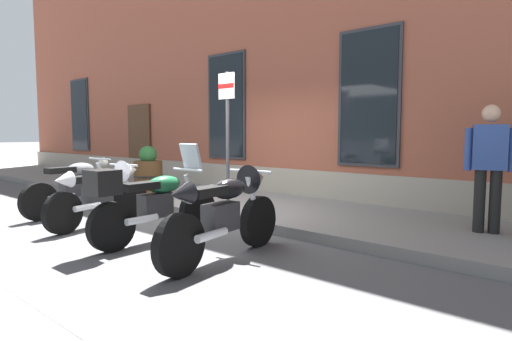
# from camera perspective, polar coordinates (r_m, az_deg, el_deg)

# --- Properties ---
(ground_plane) EXTENTS (140.00, 140.00, 0.00)m
(ground_plane) POSITION_cam_1_polar(r_m,az_deg,el_deg) (7.19, -8.23, -6.61)
(ground_plane) COLOR #4C4C4F
(sidewalk) EXTENTS (31.68, 2.61, 0.15)m
(sidewalk) POSITION_cam_1_polar(r_m,az_deg,el_deg) (8.07, -1.17, -4.73)
(sidewalk) COLOR slate
(sidewalk) RESTS_ON ground_plane
(brick_pub_facade) EXTENTS (25.68, 5.15, 7.56)m
(brick_pub_facade) POSITION_cam_1_polar(r_m,az_deg,el_deg) (11.34, 12.49, 16.77)
(brick_pub_facade) COLOR brown
(brick_pub_facade) RESTS_ON ground_plane
(motorcycle_grey_naked) EXTENTS (0.62, 2.00, 1.00)m
(motorcycle_grey_naked) POSITION_cam_1_polar(r_m,az_deg,el_deg) (8.15, -23.23, -2.10)
(motorcycle_grey_naked) COLOR black
(motorcycle_grey_naked) RESTS_ON ground_plane
(motorcycle_white_sport) EXTENTS (0.71, 1.96, 1.00)m
(motorcycle_white_sport) POSITION_cam_1_polar(r_m,az_deg,el_deg) (7.08, -20.01, -2.53)
(motorcycle_white_sport) COLOR black
(motorcycle_white_sport) RESTS_ON ground_plane
(motorcycle_green_touring) EXTENTS (0.62, 2.03, 1.31)m
(motorcycle_green_touring) POSITION_cam_1_polar(r_m,az_deg,el_deg) (5.72, -14.08, -4.17)
(motorcycle_green_touring) COLOR black
(motorcycle_green_touring) RESTS_ON ground_plane
(motorcycle_black_sport) EXTENTS (0.62, 2.07, 1.06)m
(motorcycle_black_sport) POSITION_cam_1_polar(r_m,az_deg,el_deg) (4.85, -3.87, -5.30)
(motorcycle_black_sport) COLOR black
(motorcycle_black_sport) RESTS_ON ground_plane
(pedestrian_blue_top) EXTENTS (0.64, 0.33, 1.67)m
(pedestrian_blue_top) POSITION_cam_1_polar(r_m,az_deg,el_deg) (6.19, 29.27, 1.08)
(pedestrian_blue_top) COLOR black
(pedestrian_blue_top) RESTS_ON sidewalk
(parking_sign) EXTENTS (0.36, 0.07, 2.36)m
(parking_sign) POSITION_cam_1_polar(r_m,az_deg,el_deg) (7.30, -3.95, 6.88)
(parking_sign) COLOR #4C4C51
(parking_sign) RESTS_ON sidewalk
(barrel_planter) EXTENTS (0.66, 0.66, 1.02)m
(barrel_planter) POSITION_cam_1_polar(r_m,az_deg,el_deg) (9.75, -14.47, -0.20)
(barrel_planter) COLOR brown
(barrel_planter) RESTS_ON sidewalk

